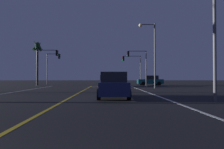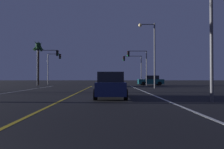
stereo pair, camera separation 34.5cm
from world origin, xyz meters
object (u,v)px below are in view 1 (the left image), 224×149
at_px(traffic_light_near_right, 137,60).
at_px(traffic_light_far_left, 53,62).
at_px(car_lead_same_lane, 113,86).
at_px(street_lamp_right_near, 204,17).
at_px(traffic_light_far_right, 132,63).
at_px(car_crossing_side, 150,81).
at_px(street_lamp_right_far, 151,47).
at_px(palm_tree_left_far, 37,49).
at_px(car_ahead_far, 106,81).
at_px(traffic_light_near_left, 47,59).

xyz_separation_m(traffic_light_near_right, traffic_light_far_left, (-14.95, 5.50, 0.06)).
bearing_deg(car_lead_same_lane, street_lamp_right_near, -114.73).
height_order(car_lead_same_lane, traffic_light_near_right, traffic_light_near_right).
height_order(traffic_light_near_right, traffic_light_far_right, traffic_light_near_right).
distance_m(car_crossing_side, car_lead_same_lane, 22.53).
distance_m(traffic_light_near_right, street_lamp_right_far, 7.50).
bearing_deg(palm_tree_left_far, car_ahead_far, -25.95).
relative_size(traffic_light_near_right, palm_tree_left_far, 0.70).
distance_m(car_crossing_side, street_lamp_right_near, 24.09).
distance_m(traffic_light_far_left, palm_tree_left_far, 3.65).
distance_m(traffic_light_far_left, street_lamp_right_near, 31.19).
height_order(car_ahead_far, palm_tree_left_far, palm_tree_left_far).
relative_size(car_ahead_far, traffic_light_near_right, 0.76).
distance_m(traffic_light_far_right, street_lamp_right_far, 12.99).
bearing_deg(car_crossing_side, traffic_light_far_left, -10.89).
bearing_deg(car_crossing_side, car_ahead_far, 30.19).
height_order(car_ahead_far, traffic_light_near_left, traffic_light_near_left).
bearing_deg(street_lamp_right_near, traffic_light_far_right, -88.44).
xyz_separation_m(car_ahead_far, street_lamp_right_near, (5.58, -19.24, 3.88)).
distance_m(car_lead_same_lane, traffic_light_near_right, 20.07).
bearing_deg(traffic_light_near_right, traffic_light_near_left, -0.00).
distance_m(traffic_light_near_left, traffic_light_far_right, 15.31).
bearing_deg(traffic_light_near_right, car_ahead_far, 24.81).
bearing_deg(palm_tree_left_far, car_lead_same_lane, -60.72).
distance_m(car_ahead_far, street_lamp_right_near, 20.40).
height_order(car_lead_same_lane, traffic_light_far_left, traffic_light_far_left).
bearing_deg(traffic_light_near_right, traffic_light_far_left, -20.20).
height_order(car_lead_same_lane, traffic_light_far_right, traffic_light_far_right).
distance_m(car_lead_same_lane, traffic_light_near_left, 22.03).
distance_m(street_lamp_right_near, palm_tree_left_far, 30.89).
distance_m(car_lead_same_lane, traffic_light_far_right, 25.35).
relative_size(traffic_light_far_left, palm_tree_left_far, 0.72).
xyz_separation_m(street_lamp_right_near, street_lamp_right_far, (0.14, 14.16, 0.46)).
bearing_deg(street_lamp_right_near, palm_tree_left_far, -54.75).
height_order(traffic_light_far_right, street_lamp_right_far, street_lamp_right_far).
relative_size(traffic_light_near_right, traffic_light_far_right, 1.04).
height_order(traffic_light_far_right, street_lamp_right_near, street_lamp_right_near).
xyz_separation_m(street_lamp_right_near, palm_tree_left_far, (-17.80, 25.19, 1.69)).
relative_size(traffic_light_near_right, traffic_light_near_left, 0.98).
bearing_deg(street_lamp_right_far, street_lamp_right_near, 89.42).
xyz_separation_m(traffic_light_near_left, street_lamp_right_near, (15.02, -21.57, 0.40)).
xyz_separation_m(traffic_light_far_right, palm_tree_left_far, (-17.06, -1.88, 2.32)).
xyz_separation_m(traffic_light_near_left, traffic_light_far_right, (14.29, 5.50, -0.23)).
xyz_separation_m(car_lead_same_lane, traffic_light_near_right, (4.41, 19.29, 3.39)).
distance_m(car_ahead_far, car_crossing_side, 8.85).
distance_m(traffic_light_near_left, traffic_light_far_left, 5.52).
xyz_separation_m(car_lead_same_lane, palm_tree_left_far, (-12.84, 22.90, 5.57)).
bearing_deg(traffic_light_near_left, traffic_light_far_right, 21.06).
bearing_deg(traffic_light_far_right, traffic_light_near_left, 21.06).
relative_size(traffic_light_far_left, street_lamp_right_far, 0.71).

